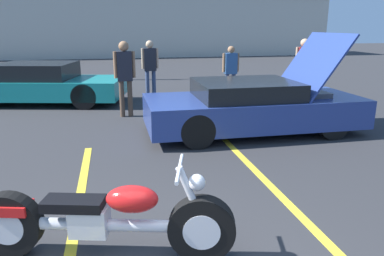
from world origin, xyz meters
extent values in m
cube|color=yellow|center=(-0.43, 1.67, 0.00)|extent=(0.12, 5.85, 0.01)
cube|color=yellow|center=(2.20, 1.67, 0.00)|extent=(0.12, 5.85, 0.01)
cube|color=beige|center=(0.00, 26.03, 2.20)|extent=(32.00, 4.00, 4.40)
cylinder|color=black|center=(0.84, 0.86, 0.33)|extent=(0.67, 0.32, 0.65)
cylinder|color=black|center=(-0.99, 1.33, 0.33)|extent=(0.67, 0.32, 0.65)
cylinder|color=silver|center=(0.84, 0.86, 0.33)|extent=(0.39, 0.25, 0.36)
cylinder|color=silver|center=(-0.99, 1.33, 0.33)|extent=(0.39, 0.25, 0.36)
cylinder|color=silver|center=(-0.08, 1.10, 0.34)|extent=(1.58, 0.51, 0.12)
cube|color=silver|center=(-0.21, 1.13, 0.38)|extent=(0.41, 0.32, 0.28)
ellipsoid|color=red|center=(0.20, 1.03, 0.62)|extent=(0.55, 0.40, 0.26)
cube|color=black|center=(-0.35, 1.17, 0.56)|extent=(0.63, 0.40, 0.10)
cube|color=red|center=(-0.94, 1.32, 0.51)|extent=(0.40, 0.30, 0.10)
cylinder|color=silver|center=(0.75, 0.89, 0.65)|extent=(0.31, 0.14, 0.63)
cylinder|color=silver|center=(0.64, 0.92, 0.94)|extent=(0.21, 0.69, 0.04)
sphere|color=silver|center=(0.79, 0.88, 0.80)|extent=(0.16, 0.16, 0.16)
cylinder|color=silver|center=(-0.46, 1.31, 0.28)|extent=(1.21, 0.39, 0.09)
cube|color=navy|center=(2.93, 5.02, 0.47)|extent=(4.48, 1.87, 0.58)
cube|color=black|center=(2.76, 5.02, 0.93)|extent=(2.02, 1.68, 0.34)
cylinder|color=black|center=(4.32, 4.20, 0.33)|extent=(0.65, 0.22, 0.65)
cylinder|color=black|center=(4.32, 5.84, 0.33)|extent=(0.65, 0.22, 0.65)
cylinder|color=black|center=(1.55, 4.20, 0.33)|extent=(0.65, 0.22, 0.65)
cylinder|color=black|center=(1.55, 5.84, 0.33)|extent=(0.65, 0.22, 0.65)
cube|color=navy|center=(4.21, 5.02, 1.40)|extent=(0.93, 1.71, 1.31)
cube|color=#4C4C51|center=(4.16, 5.02, 0.72)|extent=(0.60, 1.02, 0.28)
cube|color=teal|center=(-1.87, 9.17, 0.46)|extent=(4.78, 2.80, 0.53)
cube|color=black|center=(-2.04, 9.21, 0.94)|extent=(2.34, 2.07, 0.45)
cylinder|color=black|center=(-0.70, 8.07, 0.35)|extent=(0.73, 0.37, 0.70)
cylinder|color=black|center=(-0.33, 9.65, 0.35)|extent=(0.73, 0.37, 0.70)
cylinder|color=black|center=(-3.04, 10.27, 0.35)|extent=(0.73, 0.37, 0.70)
cylinder|color=brown|center=(0.27, 7.00, 0.45)|extent=(0.12, 0.12, 0.89)
cylinder|color=brown|center=(0.47, 7.00, 0.45)|extent=(0.12, 0.12, 0.89)
cube|color=#26262D|center=(0.37, 7.00, 1.25)|extent=(0.36, 0.20, 0.71)
cylinder|color=#9E704C|center=(0.15, 7.00, 1.28)|extent=(0.08, 0.08, 0.64)
cylinder|color=#9E704C|center=(0.59, 7.00, 1.28)|extent=(0.08, 0.08, 0.64)
sphere|color=#9E704C|center=(0.37, 7.00, 1.72)|extent=(0.24, 0.24, 0.24)
cylinder|color=gray|center=(5.50, 7.96, 0.44)|extent=(0.12, 0.12, 0.89)
cylinder|color=gray|center=(5.70, 7.96, 0.44)|extent=(0.12, 0.12, 0.89)
cube|color=maroon|center=(5.60, 7.96, 1.24)|extent=(0.36, 0.20, 0.70)
cylinder|color=tan|center=(5.38, 7.96, 1.27)|extent=(0.08, 0.08, 0.63)
cylinder|color=tan|center=(5.82, 7.96, 1.27)|extent=(0.08, 0.08, 0.63)
sphere|color=tan|center=(5.60, 7.96, 1.71)|extent=(0.24, 0.24, 0.24)
cylinder|color=#38476B|center=(3.49, 8.65, 0.39)|extent=(0.12, 0.12, 0.78)
cylinder|color=#38476B|center=(3.69, 8.65, 0.39)|extent=(0.12, 0.12, 0.78)
cube|color=#335B93|center=(3.59, 8.65, 1.09)|extent=(0.36, 0.20, 0.62)
cylinder|color=#9E704C|center=(3.37, 8.65, 1.12)|extent=(0.08, 0.08, 0.55)
cylinder|color=#9E704C|center=(3.81, 8.65, 1.12)|extent=(0.08, 0.08, 0.55)
sphere|color=#9E704C|center=(3.59, 8.65, 1.50)|extent=(0.21, 0.21, 0.21)
cylinder|color=#38476B|center=(1.12, 9.29, 0.43)|extent=(0.12, 0.12, 0.86)
cylinder|color=#38476B|center=(1.32, 9.29, 0.43)|extent=(0.12, 0.12, 0.86)
cube|color=#26262D|center=(1.22, 9.29, 1.19)|extent=(0.36, 0.20, 0.68)
cylinder|color=tan|center=(1.00, 9.29, 1.23)|extent=(0.08, 0.08, 0.61)
cylinder|color=tan|center=(1.44, 9.29, 1.23)|extent=(0.08, 0.08, 0.61)
sphere|color=tan|center=(1.22, 9.29, 1.65)|extent=(0.23, 0.23, 0.23)
camera|label=1|loc=(0.08, -2.25, 2.21)|focal=35.00mm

